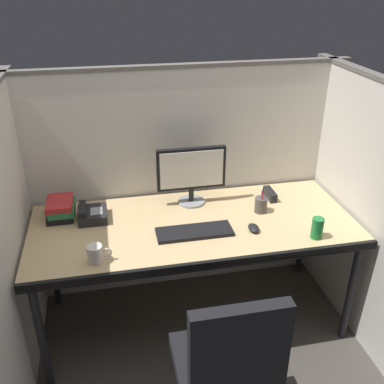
{
  "coord_description": "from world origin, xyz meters",
  "views": [
    {
      "loc": [
        -0.45,
        -1.86,
        2.08
      ],
      "look_at": [
        0.0,
        0.35,
        0.92
      ],
      "focal_mm": 40.89,
      "sensor_mm": 36.0,
      "label": 1
    }
  ],
  "objects_px": {
    "desk": "(194,231)",
    "book_stack": "(61,209)",
    "pen_cup": "(261,205)",
    "coffee_mug": "(96,254)",
    "desk_phone": "(92,214)",
    "red_stapler": "(270,194)",
    "keyboard_main": "(194,232)",
    "soda_can": "(317,228)",
    "monitor_center": "(191,172)",
    "computer_mouse": "(254,228)"
  },
  "relations": [
    {
      "from": "computer_mouse",
      "to": "coffee_mug",
      "type": "bearing_deg",
      "value": -172.02
    },
    {
      "from": "computer_mouse",
      "to": "desk_phone",
      "type": "height_order",
      "value": "desk_phone"
    },
    {
      "from": "keyboard_main",
      "to": "computer_mouse",
      "type": "distance_m",
      "value": 0.34
    },
    {
      "from": "red_stapler",
      "to": "desk_phone",
      "type": "height_order",
      "value": "desk_phone"
    },
    {
      "from": "book_stack",
      "to": "soda_can",
      "type": "height_order",
      "value": "soda_can"
    },
    {
      "from": "computer_mouse",
      "to": "desk_phone",
      "type": "relative_size",
      "value": 0.51
    },
    {
      "from": "monitor_center",
      "to": "pen_cup",
      "type": "bearing_deg",
      "value": -26.81
    },
    {
      "from": "monitor_center",
      "to": "soda_can",
      "type": "bearing_deg",
      "value": -41.81
    },
    {
      "from": "desk",
      "to": "book_stack",
      "type": "xyz_separation_m",
      "value": [
        -0.77,
        0.24,
        0.1
      ]
    },
    {
      "from": "monitor_center",
      "to": "keyboard_main",
      "type": "height_order",
      "value": "monitor_center"
    },
    {
      "from": "book_stack",
      "to": "coffee_mug",
      "type": "bearing_deg",
      "value": -68.28
    },
    {
      "from": "desk_phone",
      "to": "coffee_mug",
      "type": "bearing_deg",
      "value": -87.13
    },
    {
      "from": "red_stapler",
      "to": "book_stack",
      "type": "relative_size",
      "value": 0.7
    },
    {
      "from": "desk",
      "to": "desk_phone",
      "type": "bearing_deg",
      "value": 163.11
    },
    {
      "from": "monitor_center",
      "to": "red_stapler",
      "type": "xyz_separation_m",
      "value": [
        0.51,
        -0.04,
        -0.19
      ]
    },
    {
      "from": "coffee_mug",
      "to": "soda_can",
      "type": "distance_m",
      "value": 1.2
    },
    {
      "from": "desk",
      "to": "desk_phone",
      "type": "distance_m",
      "value": 0.62
    },
    {
      "from": "desk",
      "to": "book_stack",
      "type": "distance_m",
      "value": 0.81
    },
    {
      "from": "desk",
      "to": "keyboard_main",
      "type": "distance_m",
      "value": 0.12
    },
    {
      "from": "desk",
      "to": "keyboard_main",
      "type": "relative_size",
      "value": 4.42
    },
    {
      "from": "pen_cup",
      "to": "coffee_mug",
      "type": "distance_m",
      "value": 1.05
    },
    {
      "from": "book_stack",
      "to": "coffee_mug",
      "type": "height_order",
      "value": "book_stack"
    },
    {
      "from": "desk",
      "to": "book_stack",
      "type": "relative_size",
      "value": 8.9
    },
    {
      "from": "book_stack",
      "to": "desk_phone",
      "type": "height_order",
      "value": "book_stack"
    },
    {
      "from": "pen_cup",
      "to": "book_stack",
      "type": "height_order",
      "value": "pen_cup"
    },
    {
      "from": "pen_cup",
      "to": "soda_can",
      "type": "distance_m",
      "value": 0.4
    },
    {
      "from": "soda_can",
      "to": "monitor_center",
      "type": "bearing_deg",
      "value": 138.19
    },
    {
      "from": "red_stapler",
      "to": "keyboard_main",
      "type": "bearing_deg",
      "value": -150.68
    },
    {
      "from": "monitor_center",
      "to": "red_stapler",
      "type": "height_order",
      "value": "monitor_center"
    },
    {
      "from": "desk",
      "to": "soda_can",
      "type": "height_order",
      "value": "soda_can"
    },
    {
      "from": "coffee_mug",
      "to": "soda_can",
      "type": "xyz_separation_m",
      "value": [
        1.2,
        -0.02,
        0.01
      ]
    },
    {
      "from": "desk",
      "to": "pen_cup",
      "type": "bearing_deg",
      "value": 8.13
    },
    {
      "from": "monitor_center",
      "to": "red_stapler",
      "type": "bearing_deg",
      "value": -4.58
    },
    {
      "from": "keyboard_main",
      "to": "book_stack",
      "type": "distance_m",
      "value": 0.82
    },
    {
      "from": "desk",
      "to": "monitor_center",
      "type": "bearing_deg",
      "value": 82.11
    },
    {
      "from": "pen_cup",
      "to": "desk_phone",
      "type": "bearing_deg",
      "value": 173.45
    },
    {
      "from": "computer_mouse",
      "to": "soda_can",
      "type": "relative_size",
      "value": 0.79
    },
    {
      "from": "monitor_center",
      "to": "red_stapler",
      "type": "distance_m",
      "value": 0.55
    },
    {
      "from": "desk",
      "to": "book_stack",
      "type": "height_order",
      "value": "book_stack"
    },
    {
      "from": "monitor_center",
      "to": "computer_mouse",
      "type": "distance_m",
      "value": 0.53
    },
    {
      "from": "book_stack",
      "to": "soda_can",
      "type": "distance_m",
      "value": 1.5
    },
    {
      "from": "computer_mouse",
      "to": "book_stack",
      "type": "distance_m",
      "value": 1.15
    },
    {
      "from": "computer_mouse",
      "to": "red_stapler",
      "type": "bearing_deg",
      "value": 56.93
    },
    {
      "from": "desk",
      "to": "coffee_mug",
      "type": "height_order",
      "value": "coffee_mug"
    },
    {
      "from": "desk_phone",
      "to": "book_stack",
      "type": "bearing_deg",
      "value": 159.92
    },
    {
      "from": "desk",
      "to": "red_stapler",
      "type": "height_order",
      "value": "red_stapler"
    },
    {
      "from": "monitor_center",
      "to": "pen_cup",
      "type": "height_order",
      "value": "monitor_center"
    },
    {
      "from": "pen_cup",
      "to": "book_stack",
      "type": "distance_m",
      "value": 1.21
    },
    {
      "from": "pen_cup",
      "to": "soda_can",
      "type": "xyz_separation_m",
      "value": [
        0.21,
        -0.34,
        0.01
      ]
    },
    {
      "from": "monitor_center",
      "to": "soda_can",
      "type": "distance_m",
      "value": 0.82
    }
  ]
}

